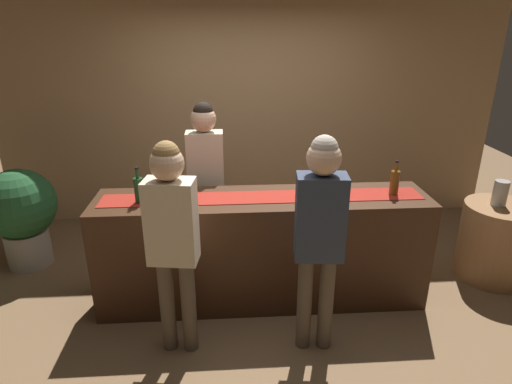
{
  "coord_description": "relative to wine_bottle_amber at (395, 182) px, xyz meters",
  "views": [
    {
      "loc": [
        -0.28,
        -3.31,
        2.33
      ],
      "look_at": [
        -0.06,
        0.0,
        1.02
      ],
      "focal_mm": 30.34,
      "sensor_mm": 36.0,
      "label": 1
    }
  ],
  "objects": [
    {
      "name": "round_side_table",
      "position": [
        1.17,
        0.22,
        -0.72
      ],
      "size": [
        0.68,
        0.68,
        0.74
      ],
      "primitive_type": "cylinder",
      "color": "#996B42",
      "rests_on": "ground"
    },
    {
      "name": "wine_glass_mid_counter",
      "position": [
        -0.78,
        0.02,
        -0.01
      ],
      "size": [
        0.07,
        0.07,
        0.14
      ],
      "color": "silver",
      "rests_on": "bar_counter"
    },
    {
      "name": "wine_glass_near_customer",
      "position": [
        -1.67,
        -0.05,
        -0.01
      ],
      "size": [
        0.07,
        0.07,
        0.14
      ],
      "color": "silver",
      "rests_on": "bar_counter"
    },
    {
      "name": "customer_sipping",
      "position": [
        -0.76,
        -0.64,
        -0.07
      ],
      "size": [
        0.36,
        0.23,
        1.66
      ],
      "rotation": [
        0.0,
        0.0,
        -0.1
      ],
      "color": "brown",
      "rests_on": "ground"
    },
    {
      "name": "bartender",
      "position": [
        -1.6,
        0.59,
        -0.06
      ],
      "size": [
        0.34,
        0.23,
        1.67
      ],
      "rotation": [
        0.0,
        0.0,
        3.15
      ],
      "color": "#26262B",
      "rests_on": "ground"
    },
    {
      "name": "counter_runner_cloth",
      "position": [
        -1.1,
        0.01,
        -0.11
      ],
      "size": [
        2.66,
        0.28,
        0.01
      ],
      "primitive_type": "cube",
      "color": "maroon",
      "rests_on": "bar_counter"
    },
    {
      "name": "customer_browsing",
      "position": [
        -1.78,
        -0.6,
        -0.09
      ],
      "size": [
        0.36,
        0.24,
        1.63
      ],
      "rotation": [
        0.0,
        0.0,
        -0.14
      ],
      "color": "brown",
      "rests_on": "ground"
    },
    {
      "name": "back_wall",
      "position": [
        -1.1,
        1.91,
        0.36
      ],
      "size": [
        6.0,
        0.12,
        2.9
      ],
      "primitive_type": "cube",
      "color": "tan",
      "rests_on": "ground"
    },
    {
      "name": "bar_counter",
      "position": [
        -1.1,
        0.01,
        -0.6
      ],
      "size": [
        2.8,
        0.6,
        0.97
      ],
      "primitive_type": "cube",
      "color": "#3D2314",
      "rests_on": "ground"
    },
    {
      "name": "potted_plant_tall",
      "position": [
        -3.44,
        0.76,
        -0.5
      ],
      "size": [
        0.69,
        0.69,
        1.02
      ],
      "color": "#9E9389",
      "rests_on": "ground"
    },
    {
      "name": "wine_bottle_amber",
      "position": [
        0.0,
        0.0,
        0.0
      ],
      "size": [
        0.07,
        0.07,
        0.3
      ],
      "color": "brown",
      "rests_on": "bar_counter"
    },
    {
      "name": "wine_bottle_green",
      "position": [
        -2.1,
        -0.03,
        0.0
      ],
      "size": [
        0.07,
        0.07,
        0.3
      ],
      "color": "#194723",
      "rests_on": "bar_counter"
    },
    {
      "name": "ground_plane",
      "position": [
        -1.1,
        0.01,
        -1.09
      ],
      "size": [
        10.0,
        10.0,
        0.0
      ],
      "primitive_type": "plane",
      "color": "brown"
    },
    {
      "name": "vase_on_side_table",
      "position": [
        1.12,
        0.25,
        -0.23
      ],
      "size": [
        0.13,
        0.13,
        0.24
      ],
      "primitive_type": "cylinder",
      "color": "#A8A399",
      "rests_on": "round_side_table"
    }
  ]
}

